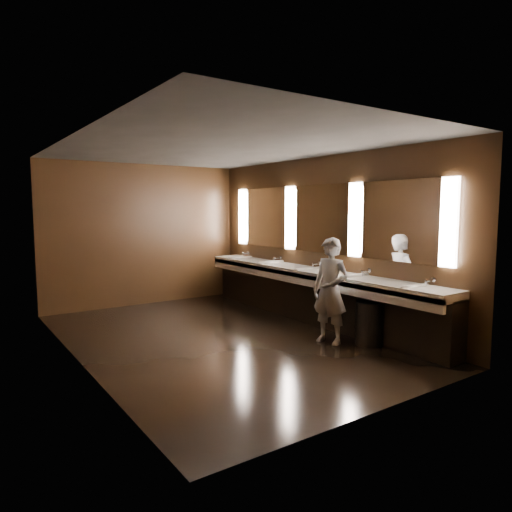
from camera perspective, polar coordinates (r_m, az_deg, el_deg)
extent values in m
plane|color=black|center=(6.94, -4.48, -10.17)|extent=(6.00, 6.00, 0.00)
cube|color=#2D2D2B|center=(6.72, -4.69, 13.42)|extent=(4.00, 6.00, 0.02)
cube|color=black|center=(9.39, -13.83, 2.59)|extent=(4.00, 0.02, 2.80)
cube|color=black|center=(4.37, 15.61, -1.19)|extent=(4.00, 0.02, 2.80)
cube|color=black|center=(5.94, -21.51, 0.47)|extent=(0.02, 6.00, 2.80)
cube|color=black|center=(7.88, 8.11, 2.08)|extent=(0.02, 6.00, 2.80)
cube|color=black|center=(7.89, 7.04, -5.19)|extent=(0.36, 5.40, 0.81)
cube|color=silver|center=(7.75, 6.56, -2.05)|extent=(0.55, 5.40, 0.12)
cube|color=silver|center=(7.60, 5.16, -2.80)|extent=(0.06, 5.40, 0.18)
cylinder|color=silver|center=(6.42, 20.93, -2.82)|extent=(0.18, 0.04, 0.04)
cylinder|color=silver|center=(7.09, 13.58, -1.79)|extent=(0.18, 0.04, 0.04)
cylinder|color=silver|center=(7.85, 7.58, -0.92)|extent=(0.18, 0.04, 0.04)
cylinder|color=silver|center=(8.69, 2.70, -0.21)|extent=(0.18, 0.04, 0.04)
cylinder|color=silver|center=(9.58, -1.30, 0.37)|extent=(0.18, 0.04, 0.04)
cube|color=white|center=(6.29, 23.00, 3.89)|extent=(0.06, 0.22, 1.15)
cube|color=white|center=(6.76, 17.33, 4.21)|extent=(0.03, 1.32, 1.15)
cube|color=white|center=(7.27, 12.27, 4.45)|extent=(0.06, 0.23, 1.15)
cube|color=white|center=(7.85, 8.07, 4.63)|extent=(0.03, 1.32, 1.15)
cube|color=white|center=(8.44, 4.29, 4.76)|extent=(0.06, 0.23, 1.15)
cube|color=white|center=(9.09, 1.18, 4.87)|extent=(0.03, 1.32, 1.15)
cube|color=white|center=(9.74, -1.66, 4.94)|extent=(0.06, 0.22, 1.15)
imported|color=#849AC5|center=(6.60, 9.29, -4.30)|extent=(0.49, 0.62, 1.52)
cylinder|color=black|center=(6.71, 14.02, -8.15)|extent=(0.42, 0.42, 0.62)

